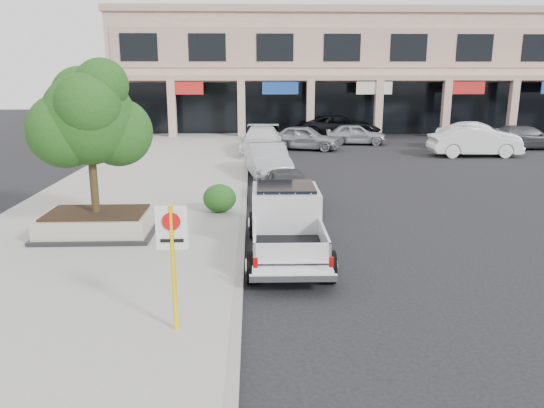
{
  "coord_description": "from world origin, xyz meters",
  "views": [
    {
      "loc": [
        -1.22,
        -11.86,
        4.63
      ],
      "look_at": [
        -0.73,
        1.5,
        1.32
      ],
      "focal_mm": 35.0,
      "sensor_mm": 36.0,
      "label": 1
    }
  ],
  "objects_px": {
    "curb_car_d": "(268,134)",
    "lot_car_d": "(340,126)",
    "pickup_truck": "(287,225)",
    "curb_car_c": "(261,141)",
    "lot_car_e": "(356,134)",
    "planter_tree": "(95,119)",
    "lot_car_b": "(475,142)",
    "no_parking_sign": "(173,251)",
    "lot_car_f": "(478,136)",
    "lot_car_a": "(304,138)",
    "planter": "(97,224)",
    "curb_car_b": "(267,161)",
    "lot_car_c": "(525,137)",
    "curb_car_a": "(288,188)"
  },
  "relations": [
    {
      "from": "curb_car_d",
      "to": "lot_car_e",
      "type": "xyz_separation_m",
      "value": [
        5.84,
        -0.36,
        0.02
      ]
    },
    {
      "from": "planter",
      "to": "pickup_truck",
      "type": "xyz_separation_m",
      "value": [
        5.3,
        -1.64,
        0.37
      ]
    },
    {
      "from": "curb_car_d",
      "to": "lot_car_d",
      "type": "xyz_separation_m",
      "value": [
        5.45,
        3.62,
        0.16
      ]
    },
    {
      "from": "planter",
      "to": "lot_car_a",
      "type": "height_order",
      "value": "lot_car_a"
    },
    {
      "from": "planter_tree",
      "to": "lot_car_b",
      "type": "bearing_deg",
      "value": 41.29
    },
    {
      "from": "lot_car_b",
      "to": "curb_car_b",
      "type": "bearing_deg",
      "value": 116.96
    },
    {
      "from": "no_parking_sign",
      "to": "lot_car_a",
      "type": "distance_m",
      "value": 24.43
    },
    {
      "from": "lot_car_b",
      "to": "lot_car_e",
      "type": "height_order",
      "value": "lot_car_b"
    },
    {
      "from": "no_parking_sign",
      "to": "curb_car_b",
      "type": "height_order",
      "value": "no_parking_sign"
    },
    {
      "from": "curb_car_c",
      "to": "lot_car_d",
      "type": "distance_m",
      "value": 10.54
    },
    {
      "from": "curb_car_b",
      "to": "lot_car_b",
      "type": "distance_m",
      "value": 13.37
    },
    {
      "from": "curb_car_b",
      "to": "curb_car_c",
      "type": "bearing_deg",
      "value": 83.98
    },
    {
      "from": "pickup_truck",
      "to": "lot_car_e",
      "type": "distance_m",
      "value": 22.92
    },
    {
      "from": "no_parking_sign",
      "to": "pickup_truck",
      "type": "relative_size",
      "value": 0.43
    },
    {
      "from": "pickup_truck",
      "to": "curb_car_b",
      "type": "height_order",
      "value": "pickup_truck"
    },
    {
      "from": "curb_car_d",
      "to": "lot_car_d",
      "type": "relative_size",
      "value": 0.8
    },
    {
      "from": "curb_car_d",
      "to": "lot_car_e",
      "type": "bearing_deg",
      "value": -5.99
    },
    {
      "from": "planter",
      "to": "planter_tree",
      "type": "xyz_separation_m",
      "value": [
        0.13,
        0.15,
        2.94
      ]
    },
    {
      "from": "planter",
      "to": "no_parking_sign",
      "type": "relative_size",
      "value": 1.39
    },
    {
      "from": "lot_car_a",
      "to": "curb_car_b",
      "type": "bearing_deg",
      "value": -177.88
    },
    {
      "from": "planter_tree",
      "to": "pickup_truck",
      "type": "xyz_separation_m",
      "value": [
        5.17,
        -1.79,
        -2.57
      ]
    },
    {
      "from": "curb_car_a",
      "to": "curb_car_b",
      "type": "bearing_deg",
      "value": 91.94
    },
    {
      "from": "pickup_truck",
      "to": "curb_car_c",
      "type": "bearing_deg",
      "value": 91.96
    },
    {
      "from": "no_parking_sign",
      "to": "lot_car_f",
      "type": "distance_m",
      "value": 28.24
    },
    {
      "from": "lot_car_b",
      "to": "lot_car_d",
      "type": "distance_m",
      "value": 11.26
    },
    {
      "from": "planter_tree",
      "to": "lot_car_d",
      "type": "xyz_separation_m",
      "value": [
        10.78,
        24.3,
        -2.59
      ]
    },
    {
      "from": "planter",
      "to": "lot_car_b",
      "type": "bearing_deg",
      "value": 41.36
    },
    {
      "from": "planter_tree",
      "to": "pickup_truck",
      "type": "bearing_deg",
      "value": -19.1
    },
    {
      "from": "no_parking_sign",
      "to": "curb_car_a",
      "type": "bearing_deg",
      "value": 74.52
    },
    {
      "from": "curb_car_c",
      "to": "curb_car_d",
      "type": "bearing_deg",
      "value": 87.71
    },
    {
      "from": "lot_car_a",
      "to": "lot_car_f",
      "type": "xyz_separation_m",
      "value": [
        10.77,
        -0.31,
        0.08
      ]
    },
    {
      "from": "lot_car_a",
      "to": "lot_car_c",
      "type": "height_order",
      "value": "lot_car_a"
    },
    {
      "from": "planter_tree",
      "to": "lot_car_b",
      "type": "distance_m",
      "value": 22.74
    },
    {
      "from": "no_parking_sign",
      "to": "lot_car_f",
      "type": "bearing_deg",
      "value": 56.96
    },
    {
      "from": "lot_car_d",
      "to": "lot_car_c",
      "type": "bearing_deg",
      "value": -117.24
    },
    {
      "from": "curb_car_b",
      "to": "curb_car_d",
      "type": "height_order",
      "value": "curb_car_b"
    },
    {
      "from": "lot_car_e",
      "to": "curb_car_b",
      "type": "bearing_deg",
      "value": 158.51
    },
    {
      "from": "curb_car_d",
      "to": "curb_car_c",
      "type": "bearing_deg",
      "value": -98.37
    },
    {
      "from": "curb_car_b",
      "to": "curb_car_c",
      "type": "distance_m",
      "value": 6.59
    },
    {
      "from": "lot_car_c",
      "to": "lot_car_e",
      "type": "height_order",
      "value": "lot_car_c"
    },
    {
      "from": "lot_car_c",
      "to": "lot_car_d",
      "type": "xyz_separation_m",
      "value": [
        -10.66,
        6.46,
        0.1
      ]
    },
    {
      "from": "no_parking_sign",
      "to": "lot_car_f",
      "type": "xyz_separation_m",
      "value": [
        15.39,
        23.66,
        -0.8
      ]
    },
    {
      "from": "curb_car_c",
      "to": "curb_car_d",
      "type": "xyz_separation_m",
      "value": [
        0.52,
        5.07,
        -0.15
      ]
    },
    {
      "from": "planter_tree",
      "to": "lot_car_a",
      "type": "xyz_separation_m",
      "value": [
        7.52,
        17.94,
        -2.66
      ]
    },
    {
      "from": "curb_car_c",
      "to": "lot_car_e",
      "type": "relative_size",
      "value": 1.4
    },
    {
      "from": "lot_car_c",
      "to": "lot_car_f",
      "type": "relative_size",
      "value": 0.99
    },
    {
      "from": "planter",
      "to": "curb_car_a",
      "type": "distance_m",
      "value": 6.78
    },
    {
      "from": "lot_car_c",
      "to": "lot_car_d",
      "type": "distance_m",
      "value": 12.46
    },
    {
      "from": "curb_car_d",
      "to": "curb_car_b",
      "type": "bearing_deg",
      "value": -94.25
    },
    {
      "from": "planter",
      "to": "curb_car_b",
      "type": "bearing_deg",
      "value": 60.92
    }
  ]
}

